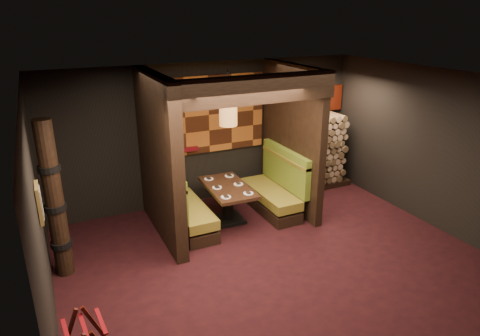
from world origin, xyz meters
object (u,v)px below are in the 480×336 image
Objects in this scene: booth_bench_left at (184,209)px; dining_table at (228,198)px; pendant_lamp at (228,113)px; firewood_stack at (312,152)px; booth_bench_right at (275,191)px; totem_column at (55,202)px.

booth_bench_left is 0.86m from dining_table.
dining_table is 1.43× the size of pendant_lamp.
pendant_lamp is 2.84m from firewood_stack.
dining_table is at bearing 90.00° from pendant_lamp.
dining_table is 2.54m from firewood_stack.
booth_bench_left is 1.91m from pendant_lamp.
dining_table is 1.63m from pendant_lamp.
pendant_lamp reaches higher than booth_bench_left.
totem_column is (-3.98, -0.55, 0.79)m from booth_bench_right.
firewood_stack is (5.33, 1.25, -0.37)m from totem_column.
booth_bench_right is 2.00m from pendant_lamp.
booth_bench_right is at bearing 5.92° from pendant_lamp.
firewood_stack is at bearing 13.19° from totem_column.
booth_bench_left is 0.67× the size of totem_column.
booth_bench_right is 1.05m from dining_table.
booth_bench_left is 2.30m from totem_column.
totem_column is 5.49m from firewood_stack.
dining_table is 3.06m from totem_column.
dining_table is at bearing -3.91° from booth_bench_left.
booth_bench_left is 1.65× the size of pendant_lamp.
booth_bench_left is 1.16× the size of dining_table.
pendant_lamp is at bearing -90.00° from dining_table.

